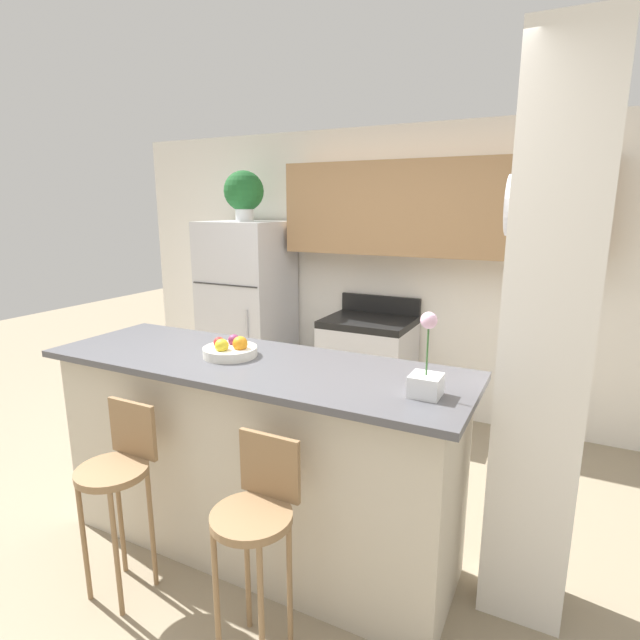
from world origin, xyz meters
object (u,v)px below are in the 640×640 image
object	(u,v)px
trash_bin	(288,395)
refrigerator	(248,312)
fruit_bowl	(230,350)
stove_range	(368,368)
bar_stool_right	(257,519)
potted_plant_on_fridge	(244,193)
bar_stool_left	(119,473)
orchid_vase	(426,374)

from	to	relation	value
trash_bin	refrigerator	bearing A→B (deg)	157.49
refrigerator	trash_bin	xyz separation A→B (m)	(0.59, -0.25, -0.68)
fruit_bowl	stove_range	bearing A→B (deg)	88.76
bar_stool_right	potted_plant_on_fridge	world-z (taller)	potted_plant_on_fridge
bar_stool_right	stove_range	bearing A→B (deg)	101.21
bar_stool_right	trash_bin	xyz separation A→B (m)	(-1.14, 2.20, -0.44)
bar_stool_left	bar_stool_right	xyz separation A→B (m)	(0.79, 0.00, 0.00)
bar_stool_left	bar_stool_right	world-z (taller)	same
bar_stool_left	potted_plant_on_fridge	size ratio (longest dim) A/B	2.08
bar_stool_right	fruit_bowl	size ratio (longest dim) A/B	3.33
stove_range	bar_stool_right	bearing A→B (deg)	-78.79
potted_plant_on_fridge	trash_bin	xyz separation A→B (m)	(0.59, -0.25, -1.80)
bar_stool_left	fruit_bowl	world-z (taller)	fruit_bowl
stove_range	potted_plant_on_fridge	size ratio (longest dim) A/B	2.33
bar_stool_right	refrigerator	bearing A→B (deg)	125.43
potted_plant_on_fridge	fruit_bowl	bearing A→B (deg)	-57.28
bar_stool_left	trash_bin	bearing A→B (deg)	99.24
refrigerator	stove_range	distance (m)	1.31
bar_stool_left	bar_stool_right	bearing A→B (deg)	0.00
fruit_bowl	potted_plant_on_fridge	bearing A→B (deg)	122.72
refrigerator	stove_range	size ratio (longest dim) A/B	1.62
refrigerator	trash_bin	distance (m)	0.93
bar_stool_left	trash_bin	world-z (taller)	bar_stool_left
bar_stool_right	fruit_bowl	xyz separation A→B (m)	(-0.54, 0.57, 0.50)
refrigerator	potted_plant_on_fridge	size ratio (longest dim) A/B	3.77
trash_bin	orchid_vase	bearing A→B (deg)	-45.43
stove_range	bar_stool_right	size ratio (longest dim) A/B	1.12
potted_plant_on_fridge	trash_bin	bearing A→B (deg)	-22.52
stove_range	bar_stool_right	xyz separation A→B (m)	(0.49, -2.49, 0.17)
bar_stool_left	orchid_vase	distance (m)	1.52
refrigerator	fruit_bowl	size ratio (longest dim) A/B	6.04
bar_stool_right	orchid_vase	xyz separation A→B (m)	(0.54, 0.48, 0.56)
potted_plant_on_fridge	bar_stool_right	bearing A→B (deg)	-54.57
stove_range	trash_bin	size ratio (longest dim) A/B	2.82
orchid_vase	trash_bin	distance (m)	2.60
bar_stool_right	trash_bin	bearing A→B (deg)	117.52
refrigerator	orchid_vase	xyz separation A→B (m)	(2.28, -1.96, 0.32)
refrigerator	bar_stool_left	xyz separation A→B (m)	(0.95, -2.44, -0.24)
orchid_vase	stove_range	bearing A→B (deg)	117.29
bar_stool_left	potted_plant_on_fridge	xyz separation A→B (m)	(-0.95, 2.44, 1.36)
potted_plant_on_fridge	fruit_bowl	world-z (taller)	potted_plant_on_fridge
potted_plant_on_fridge	orchid_vase	xyz separation A→B (m)	(2.28, -1.96, -0.80)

